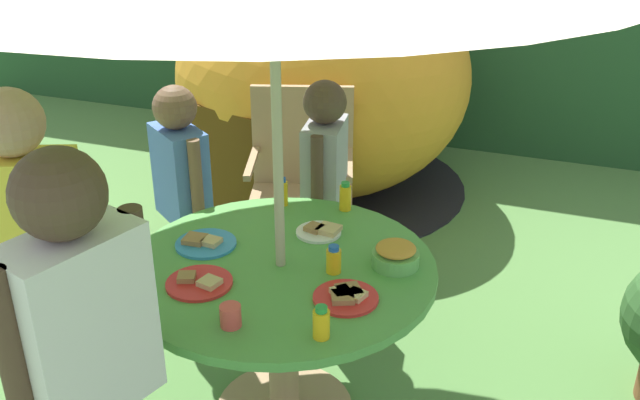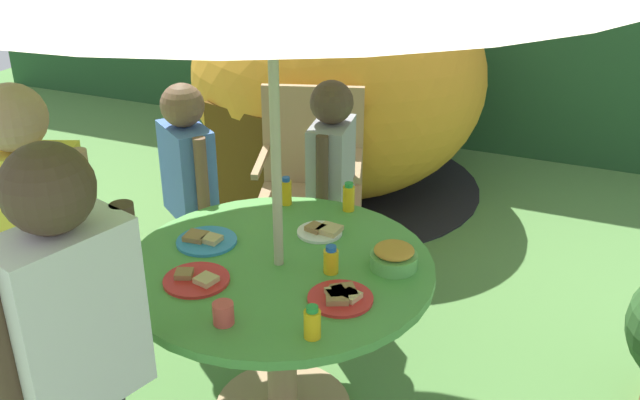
# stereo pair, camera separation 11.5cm
# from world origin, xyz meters

# --- Properties ---
(hedge_backdrop) EXTENTS (9.00, 0.70, 2.00)m
(hedge_backdrop) POSITION_xyz_m (0.00, 3.55, 1.00)
(hedge_backdrop) COLOR #234C28
(hedge_backdrop) RESTS_ON ground_plane
(garden_table) EXTENTS (1.15, 1.15, 0.70)m
(garden_table) POSITION_xyz_m (0.00, 0.00, 0.54)
(garden_table) COLOR tan
(garden_table) RESTS_ON ground_plane
(wooden_chair) EXTENTS (0.65, 0.58, 0.99)m
(wooden_chair) POSITION_xyz_m (-0.37, 1.16, 0.55)
(wooden_chair) COLOR tan
(wooden_chair) RESTS_ON ground_plane
(dome_tent) EXTENTS (2.44, 2.44, 1.55)m
(dome_tent) POSITION_xyz_m (-0.63, 2.18, 0.77)
(dome_tent) COLOR orange
(dome_tent) RESTS_ON ground_plane
(child_in_grey_shirt) EXTENTS (0.21, 0.40, 1.17)m
(child_in_grey_shirt) POSITION_xyz_m (-0.12, 0.81, 0.75)
(child_in_grey_shirt) COLOR navy
(child_in_grey_shirt) RESTS_ON ground_plane
(child_in_blue_shirt) EXTENTS (0.34, 0.31, 1.17)m
(child_in_blue_shirt) POSITION_xyz_m (-0.72, 0.52, 0.74)
(child_in_blue_shirt) COLOR navy
(child_in_blue_shirt) RESTS_ON ground_plane
(child_in_yellow_shirt) EXTENTS (0.44, 0.32, 1.39)m
(child_in_yellow_shirt) POSITION_xyz_m (-0.82, -0.34, 0.89)
(child_in_yellow_shirt) COLOR navy
(child_in_yellow_shirt) RESTS_ON ground_plane
(child_in_white_shirt) EXTENTS (0.30, 0.46, 1.43)m
(child_in_white_shirt) POSITION_xyz_m (-0.24, -0.81, 0.91)
(child_in_white_shirt) COLOR #3F3F47
(child_in_white_shirt) RESTS_ON ground_plane
(snack_bowl) EXTENTS (0.17, 0.17, 0.09)m
(snack_bowl) POSITION_xyz_m (0.40, 0.14, 0.75)
(snack_bowl) COLOR #66B259
(snack_bowl) RESTS_ON garden_table
(plate_center_front) EXTENTS (0.23, 0.23, 0.03)m
(plate_center_front) POSITION_xyz_m (0.30, -0.14, 0.72)
(plate_center_front) COLOR red
(plate_center_front) RESTS_ON garden_table
(plate_near_right) EXTENTS (0.24, 0.24, 0.03)m
(plate_near_right) POSITION_xyz_m (-0.21, -0.23, 0.71)
(plate_near_right) COLOR red
(plate_near_right) RESTS_ON garden_table
(plate_back_edge) EXTENTS (0.24, 0.24, 0.03)m
(plate_back_edge) POSITION_xyz_m (-0.33, 0.03, 0.71)
(plate_back_edge) COLOR #338CD8
(plate_back_edge) RESTS_ON garden_table
(plate_center_back) EXTENTS (0.18, 0.18, 0.03)m
(plate_center_back) POSITION_xyz_m (0.05, 0.28, 0.72)
(plate_center_back) COLOR white
(plate_center_back) RESTS_ON garden_table
(juice_bottle_near_left) EXTENTS (0.06, 0.06, 0.11)m
(juice_bottle_near_left) POSITION_xyz_m (0.20, 0.02, 0.75)
(juice_bottle_near_left) COLOR yellow
(juice_bottle_near_left) RESTS_ON garden_table
(juice_bottle_far_left) EXTENTS (0.05, 0.05, 0.11)m
(juice_bottle_far_left) POSITION_xyz_m (0.29, -0.37, 0.76)
(juice_bottle_far_left) COLOR yellow
(juice_bottle_far_left) RESTS_ON garden_table
(juice_bottle_far_right) EXTENTS (0.05, 0.05, 0.13)m
(juice_bottle_far_right) POSITION_xyz_m (-0.19, 0.47, 0.76)
(juice_bottle_far_right) COLOR yellow
(juice_bottle_far_right) RESTS_ON garden_table
(juice_bottle_mid_left) EXTENTS (0.05, 0.05, 0.13)m
(juice_bottle_mid_left) POSITION_xyz_m (0.08, 0.52, 0.76)
(juice_bottle_mid_left) COLOR yellow
(juice_bottle_mid_left) RESTS_ON garden_table
(cup_near) EXTENTS (0.07, 0.07, 0.07)m
(cup_near) POSITION_xyz_m (0.00, -0.41, 0.74)
(cup_near) COLOR #E04C47
(cup_near) RESTS_ON garden_table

